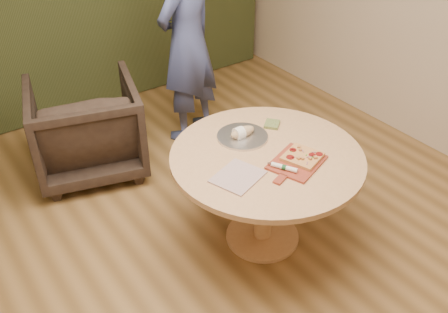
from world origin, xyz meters
TOP-DOWN VIEW (x-y plane):
  - room_shell at (0.00, 0.00)m, footprint 5.04×6.04m
  - pedestal_table at (0.43, 0.23)m, footprint 1.29×1.29m
  - pizza_paddle at (0.51, 0.03)m, footprint 0.47×0.38m
  - flatbread_pizza at (0.57, 0.04)m, footprint 0.28×0.28m
  - cutlery_roll at (0.39, 0.02)m, footprint 0.11×0.18m
  - newspaper at (0.12, 0.14)m, footprint 0.37×0.33m
  - serving_tray at (0.42, 0.49)m, footprint 0.36×0.36m
  - bread_roll at (0.41, 0.49)m, footprint 0.19×0.09m
  - green_packet at (0.69, 0.49)m, footprint 0.16×0.15m
  - armchair at (-0.24, 1.79)m, footprint 1.07×1.03m
  - person_standing at (0.79, 1.79)m, footprint 0.81×0.67m

SIDE VIEW (x-z plane):
  - armchair at x=-0.24m, z-range 0.00..0.90m
  - pedestal_table at x=0.43m, z-range 0.23..0.98m
  - newspaper at x=0.12m, z-range 0.75..0.76m
  - serving_tray at x=0.42m, z-range 0.75..0.77m
  - pizza_paddle at x=0.51m, z-range 0.75..0.77m
  - green_packet at x=0.69m, z-range 0.75..0.77m
  - flatbread_pizza at x=0.57m, z-range 0.76..0.79m
  - cutlery_roll at x=0.39m, z-range 0.76..0.80m
  - bread_roll at x=0.41m, z-range 0.75..0.84m
  - person_standing at x=0.79m, z-range 0.00..1.89m
  - room_shell at x=0.00m, z-range -0.02..2.82m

